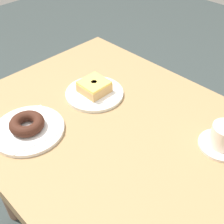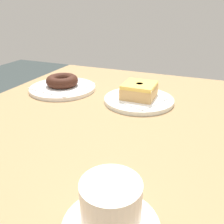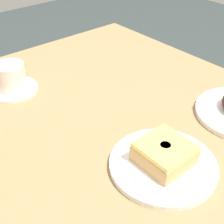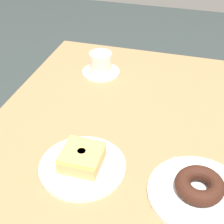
# 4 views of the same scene
# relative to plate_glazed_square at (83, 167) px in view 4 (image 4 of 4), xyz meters

# --- Properties ---
(table) EXTENTS (0.94, 0.73, 0.70)m
(table) POSITION_rel_plate_glazed_square_xyz_m (-0.16, 0.06, -0.11)
(table) COLOR #94754C
(table) RESTS_ON ground_plane
(plate_glazed_square) EXTENTS (0.20, 0.20, 0.01)m
(plate_glazed_square) POSITION_rel_plate_glazed_square_xyz_m (0.00, 0.00, 0.00)
(plate_glazed_square) COLOR white
(plate_glazed_square) RESTS_ON table
(napkin_glazed_square) EXTENTS (0.17, 0.17, 0.00)m
(napkin_glazed_square) POSITION_rel_plate_glazed_square_xyz_m (0.00, -0.00, 0.01)
(napkin_glazed_square) COLOR white
(napkin_glazed_square) RESTS_ON plate_glazed_square
(donut_glazed_square) EXTENTS (0.09, 0.09, 0.04)m
(donut_glazed_square) POSITION_rel_plate_glazed_square_xyz_m (0.00, -0.00, 0.03)
(donut_glazed_square) COLOR tan
(donut_glazed_square) RESTS_ON napkin_glazed_square
(plate_chocolate_ring) EXTENTS (0.21, 0.21, 0.01)m
(plate_chocolate_ring) POSITION_rel_plate_glazed_square_xyz_m (0.01, 0.26, -0.00)
(plate_chocolate_ring) COLOR white
(plate_chocolate_ring) RESTS_ON table
(napkin_chocolate_ring) EXTENTS (0.17, 0.17, 0.00)m
(napkin_chocolate_ring) POSITION_rel_plate_glazed_square_xyz_m (0.01, 0.26, 0.01)
(napkin_chocolate_ring) COLOR white
(napkin_chocolate_ring) RESTS_ON plate_chocolate_ring
(donut_chocolate_ring) EXTENTS (0.10, 0.10, 0.03)m
(donut_chocolate_ring) POSITION_rel_plate_glazed_square_xyz_m (0.01, 0.26, 0.03)
(donut_chocolate_ring) COLOR #391C13
(donut_chocolate_ring) RESTS_ON napkin_chocolate_ring
(coffee_cup) EXTENTS (0.12, 0.12, 0.07)m
(coffee_cup) POSITION_rel_plate_glazed_square_xyz_m (-0.42, -0.09, 0.03)
(coffee_cup) COLOR silver
(coffee_cup) RESTS_ON table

